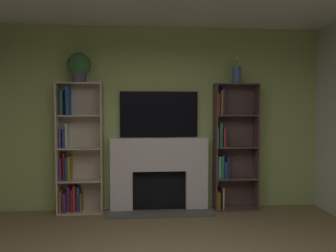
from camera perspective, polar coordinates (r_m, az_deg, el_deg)
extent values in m
cube|color=#B3C770|center=(5.33, -1.54, 1.25)|extent=(5.12, 0.06, 2.79)
cube|color=white|center=(5.34, -7.64, -10.57)|extent=(0.33, 0.21, 0.61)
cube|color=white|center=(5.40, 4.67, -10.40)|extent=(0.33, 0.21, 0.61)
cube|color=white|center=(5.24, -1.46, -4.65)|extent=(1.46, 0.21, 0.50)
cube|color=black|center=(5.40, -1.49, -10.39)|extent=(0.80, 0.08, 0.61)
cube|color=#585B54|center=(5.17, -1.28, -14.32)|extent=(1.56, 0.30, 0.03)
cube|color=black|center=(5.27, -1.51, 1.94)|extent=(1.18, 0.06, 0.69)
cube|color=beige|center=(5.32, -17.67, -3.55)|extent=(0.02, 0.28, 1.92)
cube|color=beige|center=(5.21, -10.81, -3.60)|extent=(0.02, 0.28, 1.92)
cube|color=beige|center=(5.39, -14.05, -3.43)|extent=(0.66, 0.02, 1.92)
cube|color=beige|center=(5.44, -14.16, -13.58)|extent=(0.62, 0.28, 0.02)
cube|color=olive|center=(5.47, -17.13, -11.72)|extent=(0.03, 0.21, 0.32)
cube|color=#592769|center=(5.46, -16.56, -11.93)|extent=(0.04, 0.22, 0.28)
cube|color=#672977|center=(5.47, -15.98, -11.41)|extent=(0.04, 0.16, 0.37)
cube|color=#A72C20|center=(5.46, -15.52, -11.65)|extent=(0.02, 0.17, 0.33)
cube|color=#B3292C|center=(5.44, -15.10, -11.37)|extent=(0.04, 0.17, 0.39)
cube|color=#2F4487|center=(5.44, -14.51, -11.49)|extent=(0.04, 0.16, 0.37)
cube|color=olive|center=(5.43, -14.06, -12.02)|extent=(0.03, 0.18, 0.27)
cube|color=beige|center=(5.33, -14.22, -8.71)|extent=(0.62, 0.28, 0.02)
cube|color=#5E2D6E|center=(5.38, -17.18, -6.76)|extent=(0.03, 0.19, 0.33)
cube|color=#A82B23|center=(5.38, -16.68, -6.38)|extent=(0.02, 0.16, 0.40)
cube|color=#265097|center=(5.36, -16.26, -6.74)|extent=(0.04, 0.19, 0.34)
cube|color=olive|center=(5.34, -15.85, -6.68)|extent=(0.03, 0.22, 0.36)
cube|color=beige|center=(5.26, -14.28, -3.58)|extent=(0.62, 0.28, 0.02)
cube|color=#60407B|center=(5.34, -17.24, -1.99)|extent=(0.03, 0.17, 0.27)
cube|color=#2C458A|center=(5.32, -16.66, -1.95)|extent=(0.04, 0.17, 0.27)
cube|color=beige|center=(5.30, -16.28, -1.52)|extent=(0.03, 0.19, 0.36)
cube|color=beige|center=(5.23, -14.34, 1.66)|extent=(0.62, 0.28, 0.02)
cube|color=#5C2A6C|center=(5.32, -17.38, 3.21)|extent=(0.02, 0.17, 0.27)
cube|color=#2D6F51|center=(5.31, -17.01, 3.61)|extent=(0.04, 0.18, 0.35)
cube|color=black|center=(5.30, -16.54, 3.71)|extent=(0.02, 0.17, 0.36)
cube|color=#214E94|center=(5.27, -16.09, 3.97)|extent=(0.04, 0.23, 0.41)
cube|color=beige|center=(5.24, -14.40, 6.81)|extent=(0.62, 0.28, 0.02)
cube|color=brown|center=(5.30, 7.79, -3.47)|extent=(0.02, 0.29, 1.92)
cube|color=brown|center=(5.48, 14.33, -3.33)|extent=(0.02, 0.29, 1.92)
cube|color=brown|center=(5.51, 10.73, -3.25)|extent=(0.66, 0.02, 1.92)
cube|color=brown|center=(5.56, 11.02, -13.19)|extent=(0.62, 0.29, 0.02)
cube|color=#A17520|center=(5.47, 8.13, -11.90)|extent=(0.04, 0.23, 0.27)
cube|color=black|center=(5.49, 8.49, -11.77)|extent=(0.02, 0.20, 0.28)
cube|color=beige|center=(5.49, 8.92, -11.58)|extent=(0.02, 0.21, 0.31)
cube|color=brown|center=(5.45, 11.06, -8.42)|extent=(0.62, 0.29, 0.02)
cube|color=#265380|center=(5.37, 8.04, -6.87)|extent=(0.02, 0.23, 0.30)
cube|color=beige|center=(5.39, 8.34, -6.66)|extent=(0.04, 0.19, 0.33)
cube|color=#1F8151|center=(5.39, 8.80, -6.63)|extent=(0.04, 0.21, 0.33)
cube|color=#324484|center=(5.40, 9.29, -7.08)|extent=(0.03, 0.22, 0.25)
cube|color=navy|center=(5.43, 9.70, -6.73)|extent=(0.03, 0.18, 0.31)
cube|color=brown|center=(5.38, 11.11, -3.40)|extent=(0.62, 0.29, 0.02)
cube|color=beige|center=(5.33, 8.04, -1.79)|extent=(0.02, 0.19, 0.29)
cube|color=#2C6A44|center=(5.32, 8.53, -1.40)|extent=(0.04, 0.22, 0.36)
cube|color=#B62F36|center=(5.33, 9.09, -1.74)|extent=(0.03, 0.23, 0.30)
cube|color=brown|center=(5.35, 11.16, 1.71)|extent=(0.62, 0.29, 0.02)
cube|color=#B13B29|center=(5.31, 8.18, 3.60)|extent=(0.04, 0.20, 0.33)
cube|color=olive|center=(5.30, 8.63, 3.82)|extent=(0.02, 0.23, 0.37)
cube|color=#59396E|center=(5.34, 8.97, 4.01)|extent=(0.03, 0.17, 0.41)
cube|color=brown|center=(5.36, 11.20, 6.75)|extent=(0.62, 0.29, 0.02)
cylinder|color=#544856|center=(5.24, -14.43, 7.64)|extent=(0.20, 0.20, 0.13)
sphere|color=#3A6E3D|center=(5.26, -14.46, 9.83)|extent=(0.34, 0.34, 0.34)
cylinder|color=#4C6EA1|center=(5.37, 11.24, 8.22)|extent=(0.12, 0.12, 0.26)
cylinder|color=#4C7F3F|center=(5.39, 11.25, 10.21)|extent=(0.01, 0.01, 0.12)
sphere|color=silver|center=(5.40, 11.25, 10.85)|extent=(0.04, 0.04, 0.04)
cylinder|color=#4C7F3F|center=(5.40, 11.26, 10.29)|extent=(0.01, 0.01, 0.13)
sphere|color=silver|center=(5.40, 11.27, 10.99)|extent=(0.04, 0.04, 0.04)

